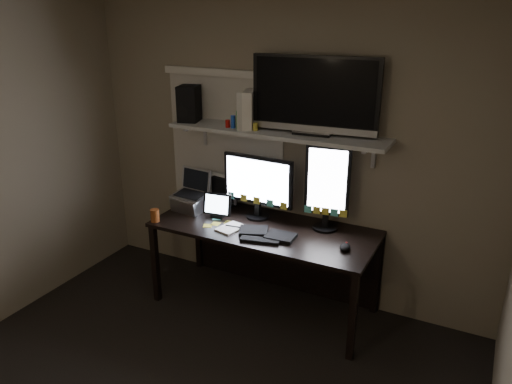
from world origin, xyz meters
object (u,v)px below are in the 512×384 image
Objects in this scene: tv at (315,96)px; laptop at (190,192)px; monitor_landscape at (258,187)px; monitor_portrait at (327,187)px; desk at (270,241)px; keyboard at (267,234)px; speaker at (189,104)px; tablet at (218,205)px; mouse at (345,247)px; game_console at (249,109)px; cup at (155,215)px.

laptop is at bearing -173.24° from tv.
monitor_landscape reaches higher than laptop.
monitor_portrait reaches higher than monitor_landscape.
keyboard is (0.09, -0.25, 0.19)m from desk.
monitor_landscape is at bearing 175.97° from monitor_portrait.
keyboard is at bearing -5.88° from laptop.
keyboard is at bearing -49.94° from monitor_landscape.
tablet is at bearing -42.63° from speaker.
desk is 0.47m from monitor_landscape.
mouse is at bearing -8.59° from keyboard.
keyboard is 1.55× the size of game_console.
monitor_landscape reaches higher than desk.
keyboard reaches higher than desk.
monitor_landscape is at bearing -18.93° from speaker.
desk is 6.03× the size of speaker.
tv is 0.56m from game_console.
desk is 0.81m from laptop.
keyboard is 4.36× the size of cup.
monitor_landscape is 0.89× the size of monitor_portrait.
monitor_landscape is at bearing -43.03° from game_console.
speaker reaches higher than mouse.
game_console is at bearing -14.90° from speaker.
monitor_portrait is at bearing 126.80° from mouse.
tv reaches higher than keyboard.
desk is at bearing -37.67° from game_console.
monitor_portrait is at bearing 13.18° from laptop.
keyboard is at bearing -70.86° from desk.
cup is (-0.94, -0.17, 0.04)m from keyboard.
tv reaches higher than desk.
tablet is 0.89m from speaker.
monitor_landscape is 5.89× the size of cup.
monitor_landscape reaches higher than tablet.
tablet is 0.25× the size of tv.
cup reaches higher than mouse.
tablet is (-0.43, -0.11, 0.28)m from desk.
game_console is (-0.94, 0.29, 0.88)m from mouse.
monitor_landscape is 2.10× the size of game_console.
keyboard is 0.61m from mouse.
tv reaches higher than laptop.
game_console is (-0.53, -0.04, -0.14)m from tv.
speaker is at bearing 119.79° from laptop.
cup is 1.16m from game_console.
tv is (0.30, 0.12, 1.22)m from desk.
speaker is at bearing 162.15° from game_console.
cup is 0.36× the size of game_console.
tablet is at bearing 36.69° from cup.
mouse reaches higher than keyboard.
speaker is (-1.50, 0.28, 0.88)m from mouse.
game_console is (0.49, 0.17, 0.73)m from laptop.
keyboard is at bearing -35.88° from speaker.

